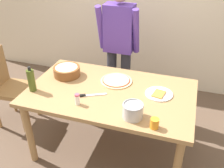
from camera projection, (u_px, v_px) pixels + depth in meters
name	position (u px, v px, depth m)	size (l,w,h in m)	color
ground	(111.00, 148.00, 2.84)	(8.00, 8.00, 0.00)	brown
dining_table	(110.00, 99.00, 2.49)	(1.60, 0.96, 0.76)	#A37A4C
person_cook	(119.00, 44.00, 3.00)	(0.49, 0.25, 1.62)	#2D2D38
chair_wooden_left	(7.00, 84.00, 2.98)	(0.43, 0.43, 0.95)	olive
pizza_raw_on_board	(116.00, 81.00, 2.59)	(0.32, 0.32, 0.02)	beige
plate_with_slice	(159.00, 94.00, 2.38)	(0.26, 0.26, 0.02)	white
popcorn_bowl	(67.00, 70.00, 2.67)	(0.28, 0.28, 0.11)	brown
olive_oil_bottle	(31.00, 80.00, 2.39)	(0.07, 0.07, 0.26)	#47561E
steel_pot	(133.00, 111.00, 2.07)	(0.17, 0.17, 0.13)	#B7B7BC
cup_orange	(154.00, 123.00, 1.97)	(0.07, 0.07, 0.09)	orange
salt_shaker	(77.00, 99.00, 2.23)	(0.04, 0.04, 0.11)	white
chef_knife	(87.00, 95.00, 2.37)	(0.27, 0.16, 0.02)	silver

